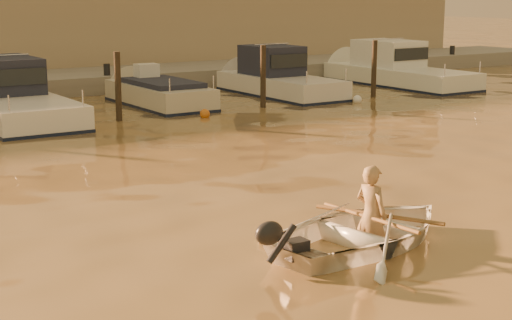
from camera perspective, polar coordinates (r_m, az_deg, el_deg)
ground_plane at (r=12.15m, az=17.80°, el=-6.06°), size 160.00×160.00×0.00m
dinghy at (r=11.70m, az=8.03°, el=-5.12°), size 3.69×2.91×0.69m
person at (r=11.71m, az=8.38°, el=-3.97°), size 0.45×0.60×1.50m
outboard_motor at (r=10.62m, az=2.85°, el=-6.51°), size 0.95×0.55×0.70m
oar_port at (r=11.84m, az=8.83°, el=-3.96°), size 0.83×1.97×0.13m
oar_starboard at (r=11.68m, az=8.22°, el=-4.15°), size 0.07×2.10×0.13m
moored_boat_2 at (r=24.25m, az=-17.52°, el=4.37°), size 2.42×8.07×1.75m
moored_boat_3 at (r=26.02m, az=-7.03°, el=4.45°), size 1.88×5.50×0.95m
moored_boat_4 at (r=28.39m, az=1.79°, el=5.99°), size 2.06×6.41×1.75m
moored_boat_5 at (r=32.02m, az=10.39°, el=6.50°), size 2.30×7.69×1.75m
piling_2 at (r=22.97m, az=-9.99°, el=5.04°), size 0.18×0.18×2.20m
piling_3 at (r=25.32m, az=0.52°, el=5.87°), size 0.18×0.18×2.20m
piling_4 at (r=28.17m, az=8.57°, el=6.37°), size 0.18×0.18×2.20m
fender_c at (r=21.21m, az=-14.92°, el=2.04°), size 0.30×0.30×0.30m
fender_d at (r=23.44m, az=-3.74°, el=3.36°), size 0.30×0.30×0.30m
fender_e at (r=26.75m, az=7.38°, el=4.38°), size 0.30×0.30×0.30m
quay at (r=30.31m, az=-15.34°, el=5.05°), size 52.00×4.00×1.00m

